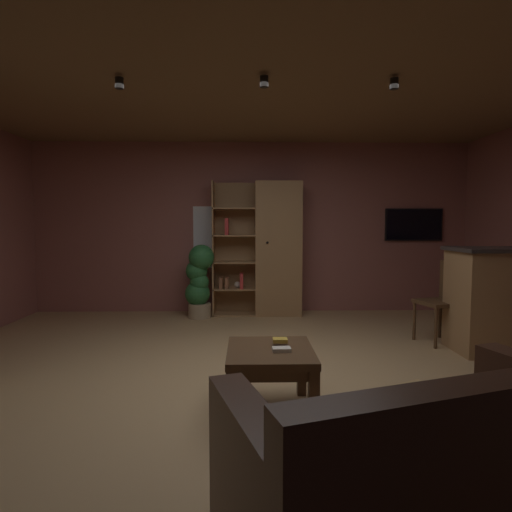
{
  "coord_description": "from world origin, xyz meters",
  "views": [
    {
      "loc": [
        -0.09,
        -3.45,
        1.34
      ],
      "look_at": [
        0.0,
        0.4,
        1.05
      ],
      "focal_mm": 29.63,
      "sensor_mm": 36.0,
      "label": 1
    }
  ],
  "objects_px": {
    "coffee_table": "(270,361)",
    "bookshelf_cabinet": "(272,250)",
    "dining_chair": "(445,296)",
    "table_book_1": "(280,340)",
    "table_book_0": "(281,349)",
    "potted_floor_plant": "(199,280)",
    "leather_couch": "(436,482)",
    "wall_mounted_tv": "(414,225)"
  },
  "relations": [
    {
      "from": "bookshelf_cabinet",
      "to": "coffee_table",
      "type": "xyz_separation_m",
      "value": [
        -0.21,
        -3.29,
        -0.6
      ]
    },
    {
      "from": "coffee_table",
      "to": "potted_floor_plant",
      "type": "bearing_deg",
      "value": 105.48
    },
    {
      "from": "potted_floor_plant",
      "to": "table_book_1",
      "type": "bearing_deg",
      "value": -72.78
    },
    {
      "from": "bookshelf_cabinet",
      "to": "table_book_1",
      "type": "bearing_deg",
      "value": -92.35
    },
    {
      "from": "coffee_table",
      "to": "dining_chair",
      "type": "bearing_deg",
      "value": 40.0
    },
    {
      "from": "coffee_table",
      "to": "bookshelf_cabinet",
      "type": "bearing_deg",
      "value": 86.38
    },
    {
      "from": "leather_couch",
      "to": "potted_floor_plant",
      "type": "relative_size",
      "value": 1.74
    },
    {
      "from": "bookshelf_cabinet",
      "to": "potted_floor_plant",
      "type": "bearing_deg",
      "value": -167.21
    },
    {
      "from": "table_book_1",
      "to": "dining_chair",
      "type": "distance_m",
      "value": 2.6
    },
    {
      "from": "leather_couch",
      "to": "table_book_0",
      "type": "height_order",
      "value": "leather_couch"
    },
    {
      "from": "bookshelf_cabinet",
      "to": "potted_floor_plant",
      "type": "height_order",
      "value": "bookshelf_cabinet"
    },
    {
      "from": "table_book_0",
      "to": "dining_chair",
      "type": "xyz_separation_m",
      "value": [
        2.0,
        1.8,
        0.06
      ]
    },
    {
      "from": "coffee_table",
      "to": "potted_floor_plant",
      "type": "relative_size",
      "value": 0.64
    },
    {
      "from": "table_book_0",
      "to": "potted_floor_plant",
      "type": "xyz_separation_m",
      "value": [
        -0.92,
        3.11,
        0.08
      ]
    },
    {
      "from": "leather_couch",
      "to": "dining_chair",
      "type": "relative_size",
      "value": 1.99
    },
    {
      "from": "dining_chair",
      "to": "potted_floor_plant",
      "type": "relative_size",
      "value": 0.87
    },
    {
      "from": "leather_couch",
      "to": "table_book_1",
      "type": "xyz_separation_m",
      "value": [
        -0.52,
        1.4,
        0.2
      ]
    },
    {
      "from": "leather_couch",
      "to": "potted_floor_plant",
      "type": "height_order",
      "value": "potted_floor_plant"
    },
    {
      "from": "table_book_0",
      "to": "dining_chair",
      "type": "relative_size",
      "value": 0.14
    },
    {
      "from": "leather_couch",
      "to": "table_book_0",
      "type": "distance_m",
      "value": 1.38
    },
    {
      "from": "table_book_0",
      "to": "dining_chair",
      "type": "height_order",
      "value": "dining_chair"
    },
    {
      "from": "dining_chair",
      "to": "wall_mounted_tv",
      "type": "distance_m",
      "value": 1.97
    },
    {
      "from": "bookshelf_cabinet",
      "to": "leather_couch",
      "type": "distance_m",
      "value": 4.68
    },
    {
      "from": "table_book_0",
      "to": "table_book_1",
      "type": "bearing_deg",
      "value": 89.38
    },
    {
      "from": "leather_couch",
      "to": "wall_mounted_tv",
      "type": "bearing_deg",
      "value": 69.49
    },
    {
      "from": "table_book_0",
      "to": "table_book_1",
      "type": "xyz_separation_m",
      "value": [
        0.0,
        0.14,
        0.03
      ]
    },
    {
      "from": "dining_chair",
      "to": "leather_couch",
      "type": "bearing_deg",
      "value": -115.81
    },
    {
      "from": "coffee_table",
      "to": "table_book_0",
      "type": "distance_m",
      "value": 0.14
    },
    {
      "from": "wall_mounted_tv",
      "to": "dining_chair",
      "type": "bearing_deg",
      "value": -100.4
    },
    {
      "from": "bookshelf_cabinet",
      "to": "dining_chair",
      "type": "relative_size",
      "value": 2.13
    },
    {
      "from": "coffee_table",
      "to": "wall_mounted_tv",
      "type": "distance_m",
      "value": 4.36
    },
    {
      "from": "coffee_table",
      "to": "dining_chair",
      "type": "height_order",
      "value": "dining_chair"
    },
    {
      "from": "leather_couch",
      "to": "coffee_table",
      "type": "bearing_deg",
      "value": 114.25
    },
    {
      "from": "coffee_table",
      "to": "table_book_1",
      "type": "xyz_separation_m",
      "value": [
        0.08,
        0.08,
        0.13
      ]
    },
    {
      "from": "leather_couch",
      "to": "table_book_1",
      "type": "distance_m",
      "value": 1.51
    },
    {
      "from": "bookshelf_cabinet",
      "to": "table_book_1",
      "type": "distance_m",
      "value": 3.25
    },
    {
      "from": "table_book_0",
      "to": "table_book_1",
      "type": "relative_size",
      "value": 1.21
    },
    {
      "from": "table_book_1",
      "to": "wall_mounted_tv",
      "type": "height_order",
      "value": "wall_mounted_tv"
    },
    {
      "from": "table_book_1",
      "to": "dining_chair",
      "type": "height_order",
      "value": "dining_chair"
    },
    {
      "from": "table_book_1",
      "to": "dining_chair",
      "type": "bearing_deg",
      "value": 39.75
    },
    {
      "from": "table_book_1",
      "to": "coffee_table",
      "type": "bearing_deg",
      "value": -134.07
    },
    {
      "from": "table_book_0",
      "to": "potted_floor_plant",
      "type": "bearing_deg",
      "value": 106.47
    }
  ]
}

